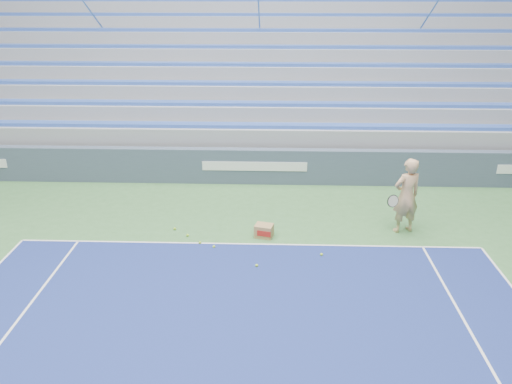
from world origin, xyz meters
TOP-DOWN VIEW (x-y plane):
  - sponsor_barrier at (0.00, 15.88)m, footprint 30.00×0.32m
  - bleachers at (0.00, 21.60)m, footprint 31.00×9.15m
  - tennis_player at (3.82, 12.72)m, footprint 1.01×0.95m
  - ball_box at (0.36, 12.30)m, footprint 0.49×0.42m
  - tennis_ball_0 at (-0.80, 11.69)m, footprint 0.07×0.07m
  - tennis_ball_1 at (0.23, 10.87)m, footprint 0.07×0.07m
  - tennis_ball_2 at (-1.16, 11.87)m, footprint 0.07×0.07m
  - tennis_ball_3 at (-1.52, 12.24)m, footprint 0.07×0.07m
  - tennis_ball_4 at (-1.90, 12.58)m, footprint 0.07×0.07m
  - tennis_ball_5 at (1.69, 11.41)m, footprint 0.07×0.07m

SIDE VIEW (x-z plane):
  - tennis_ball_0 at x=-0.80m, z-range 0.00..0.07m
  - tennis_ball_1 at x=0.23m, z-range 0.00..0.07m
  - tennis_ball_2 at x=-1.16m, z-range 0.00..0.07m
  - tennis_ball_3 at x=-1.52m, z-range 0.00..0.07m
  - tennis_ball_4 at x=-1.90m, z-range 0.00..0.07m
  - tennis_ball_5 at x=1.69m, z-range 0.00..0.07m
  - ball_box at x=0.36m, z-range 0.00..0.32m
  - sponsor_barrier at x=0.00m, z-range 0.00..1.10m
  - tennis_player at x=3.82m, z-range 0.00..1.92m
  - bleachers at x=0.00m, z-range -1.29..6.01m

